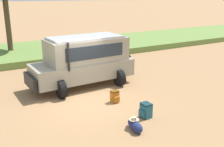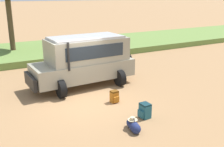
# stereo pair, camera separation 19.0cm
# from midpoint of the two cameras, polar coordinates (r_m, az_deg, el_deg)

# --- Properties ---
(ground_plane) EXTENTS (320.00, 320.00, 0.00)m
(ground_plane) POSITION_cam_midpoint_polar(r_m,az_deg,el_deg) (11.33, -5.79, -5.88)
(ground_plane) COLOR #9E754C
(grass_bank) EXTENTS (120.00, 7.00, 0.44)m
(grass_bank) POSITION_cam_midpoint_polar(r_m,az_deg,el_deg) (20.50, -17.55, 4.47)
(grass_bank) COLOR olive
(grass_bank) RESTS_ON ground_plane
(safari_vehicle) EXTENTS (5.39, 2.85, 2.44)m
(safari_vehicle) POSITION_cam_midpoint_polar(r_m,az_deg,el_deg) (12.84, -6.47, 2.95)
(safari_vehicle) COLOR gray
(safari_vehicle) RESTS_ON ground_plane
(backpack_beside_front_wheel) EXTENTS (0.34, 0.38, 0.51)m
(backpack_beside_front_wheel) POSITION_cam_midpoint_polar(r_m,az_deg,el_deg) (11.03, 0.12, -5.07)
(backpack_beside_front_wheel) COLOR #B26619
(backpack_beside_front_wheel) RESTS_ON ground_plane
(backpack_cluster_center) EXTENTS (0.43, 0.41, 0.55)m
(backpack_cluster_center) POSITION_cam_midpoint_polar(r_m,az_deg,el_deg) (9.80, 6.80, -7.98)
(backpack_cluster_center) COLOR #235B6B
(backpack_cluster_center) RESTS_ON ground_plane
(duffel_bag_low_black_case) EXTENTS (0.42, 0.79, 0.42)m
(duffel_bag_low_black_case) POSITION_cam_midpoint_polar(r_m,az_deg,el_deg) (8.96, 4.43, -11.16)
(duffel_bag_low_black_case) COLOR navy
(duffel_bag_low_black_case) RESTS_ON ground_plane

